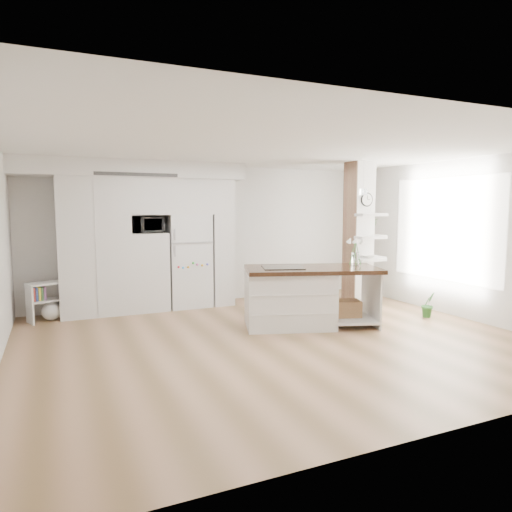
# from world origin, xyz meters

# --- Properties ---
(floor) EXTENTS (7.00, 6.00, 0.01)m
(floor) POSITION_xyz_m (0.00, 0.00, 0.00)
(floor) COLOR tan
(floor) RESTS_ON ground
(room) EXTENTS (7.04, 6.04, 2.72)m
(room) POSITION_xyz_m (0.00, 0.00, 1.86)
(room) COLOR white
(room) RESTS_ON ground
(cabinet_wall) EXTENTS (4.00, 0.71, 2.70)m
(cabinet_wall) POSITION_xyz_m (-1.45, 2.67, 1.51)
(cabinet_wall) COLOR silver
(cabinet_wall) RESTS_ON floor
(refrigerator) EXTENTS (0.78, 0.69, 1.75)m
(refrigerator) POSITION_xyz_m (-0.53, 2.68, 0.88)
(refrigerator) COLOR white
(refrigerator) RESTS_ON floor
(column) EXTENTS (0.69, 0.90, 2.70)m
(column) POSITION_xyz_m (2.38, 1.13, 1.35)
(column) COLOR silver
(column) RESTS_ON floor
(window) EXTENTS (0.00, 2.40, 2.40)m
(window) POSITION_xyz_m (3.48, 0.30, 1.50)
(window) COLOR white
(window) RESTS_ON room
(pendant_light) EXTENTS (0.12, 0.12, 0.10)m
(pendant_light) POSITION_xyz_m (1.70, 0.15, 2.12)
(pendant_light) COLOR white
(pendant_light) RESTS_ON room
(kitchen_island) EXTENTS (2.29, 1.60, 1.51)m
(kitchen_island) POSITION_xyz_m (0.65, 0.55, 0.49)
(kitchen_island) COLOR silver
(kitchen_island) RESTS_ON floor
(bookshelf) EXTENTS (0.63, 0.49, 0.65)m
(bookshelf) POSITION_xyz_m (-2.98, 2.51, 0.29)
(bookshelf) COLOR silver
(bookshelf) RESTS_ON floor
(floor_plant_a) EXTENTS (0.25, 0.21, 0.44)m
(floor_plant_a) POSITION_xyz_m (3.00, 0.14, 0.22)
(floor_plant_a) COLOR #337E32
(floor_plant_a) RESTS_ON floor
(floor_plant_b) EXTENTS (0.29, 0.29, 0.48)m
(floor_plant_b) POSITION_xyz_m (3.00, 1.55, 0.24)
(floor_plant_b) COLOR #337E32
(floor_plant_b) RESTS_ON floor
(microwave) EXTENTS (0.54, 0.37, 0.30)m
(microwave) POSITION_xyz_m (-1.27, 2.62, 1.57)
(microwave) COLOR #2D2D2D
(microwave) RESTS_ON cabinet_wall
(shelf_plant) EXTENTS (0.27, 0.23, 0.30)m
(shelf_plant) POSITION_xyz_m (2.63, 1.30, 1.52)
(shelf_plant) COLOR #337E32
(shelf_plant) RESTS_ON column
(decor_bowl) EXTENTS (0.22, 0.22, 0.05)m
(decor_bowl) POSITION_xyz_m (2.30, 0.90, 1.00)
(decor_bowl) COLOR white
(decor_bowl) RESTS_ON column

